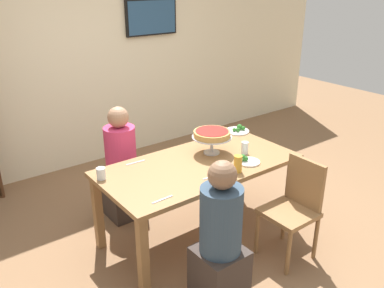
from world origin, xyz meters
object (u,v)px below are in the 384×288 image
(television, at_px, (151,17))
(salad_plate_near_diner, at_px, (247,161))
(deep_dish_pizza_stand, at_px, (212,135))
(water_glass_clear_near, at_px, (101,173))
(cutlery_fork_far, at_px, (136,163))
(diner_near_left, at_px, (220,245))
(cutlery_knife_near, at_px, (212,177))
(chair_near_right, at_px, (295,205))
(salad_plate_far_diner, at_px, (238,130))
(diner_far_left, at_px, (122,171))
(dining_table, at_px, (199,172))
(cutlery_fork_near, at_px, (162,199))
(water_glass_clear_far, at_px, (245,148))
(beer_glass_amber_tall, at_px, (238,164))

(television, bearing_deg, salad_plate_near_diner, -102.46)
(television, xyz_separation_m, deep_dish_pizza_stand, (-0.63, -2.00, -0.85))
(water_glass_clear_near, relative_size, cutlery_fork_far, 0.54)
(diner_near_left, xyz_separation_m, cutlery_knife_near, (0.32, 0.48, 0.25))
(chair_near_right, height_order, salad_plate_far_diner, chair_near_right)
(television, xyz_separation_m, cutlery_knife_near, (-0.94, -2.38, -1.03))
(diner_far_left, distance_m, water_glass_clear_near, 0.71)
(diner_far_left, height_order, salad_plate_far_diner, diner_far_left)
(dining_table, distance_m, salad_plate_far_diner, 0.89)
(salad_plate_far_diner, bearing_deg, diner_far_left, 163.33)
(cutlery_fork_near, bearing_deg, water_glass_clear_near, 108.17)
(television, bearing_deg, cutlery_fork_far, -126.50)
(water_glass_clear_far, bearing_deg, cutlery_fork_far, 154.50)
(water_glass_clear_near, bearing_deg, dining_table, -16.67)
(television, xyz_separation_m, chair_near_right, (-0.39, -2.81, -1.29))
(diner_far_left, relative_size, water_glass_clear_near, 11.88)
(diner_far_left, xyz_separation_m, salad_plate_near_diner, (0.73, -0.97, 0.27))
(chair_near_right, xyz_separation_m, salad_plate_near_diner, (-0.13, 0.46, 0.27))
(diner_near_left, height_order, cutlery_fork_near, diner_near_left)
(television, xyz_separation_m, salad_plate_far_diner, (-0.06, -1.74, -1.01))
(water_glass_clear_near, height_order, cutlery_knife_near, water_glass_clear_near)
(deep_dish_pizza_stand, relative_size, salad_plate_far_diner, 1.46)
(television, relative_size, diner_far_left, 0.64)
(beer_glass_amber_tall, bearing_deg, diner_far_left, 117.32)
(dining_table, distance_m, beer_glass_amber_tall, 0.40)
(diner_near_left, distance_m, salad_plate_near_diner, 0.94)
(deep_dish_pizza_stand, distance_m, cutlery_fork_near, 0.96)
(diner_far_left, height_order, cutlery_fork_near, diner_far_left)
(salad_plate_near_diner, bearing_deg, diner_far_left, 127.14)
(diner_far_left, bearing_deg, water_glass_clear_near, -41.40)
(water_glass_clear_far, bearing_deg, television, 79.74)
(water_glass_clear_near, bearing_deg, cutlery_fork_near, -69.99)
(water_glass_clear_far, relative_size, cutlery_fork_near, 0.63)
(dining_table, bearing_deg, deep_dish_pizza_stand, 24.24)
(dining_table, distance_m, cutlery_fork_far, 0.57)
(diner_near_left, xyz_separation_m, chair_near_right, (0.87, 0.05, -0.01))
(diner_near_left, bearing_deg, salad_plate_far_diner, -47.00)
(water_glass_clear_far, bearing_deg, diner_far_left, 136.42)
(television, relative_size, cutlery_fork_far, 4.08)
(cutlery_fork_far, bearing_deg, dining_table, 144.89)
(deep_dish_pizza_stand, distance_m, water_glass_clear_far, 0.33)
(diner_far_left, xyz_separation_m, cutlery_knife_near, (0.31, -1.00, 0.25))
(deep_dish_pizza_stand, bearing_deg, beer_glass_amber_tall, -99.86)
(television, height_order, deep_dish_pizza_stand, television)
(television, bearing_deg, chair_near_right, -97.91)
(diner_far_left, distance_m, cutlery_knife_near, 1.08)
(salad_plate_far_diner, height_order, water_glass_clear_near, water_glass_clear_near)
(salad_plate_near_diner, xyz_separation_m, water_glass_clear_far, (0.12, 0.15, 0.04))
(diner_near_left, bearing_deg, cutlery_knife_near, -33.81)
(deep_dish_pizza_stand, distance_m, beer_glass_amber_tall, 0.45)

